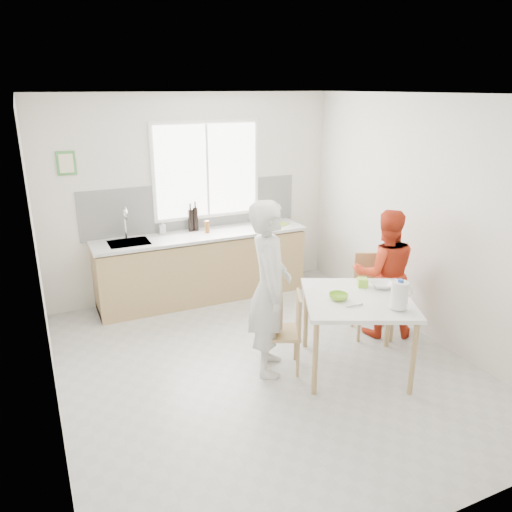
# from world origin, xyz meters

# --- Properties ---
(ground) EXTENTS (4.50, 4.50, 0.00)m
(ground) POSITION_xyz_m (0.00, 0.00, 0.00)
(ground) COLOR #B7B7B2
(ground) RESTS_ON ground
(room_shell) EXTENTS (4.50, 4.50, 4.50)m
(room_shell) POSITION_xyz_m (0.00, 0.00, 1.64)
(room_shell) COLOR silver
(room_shell) RESTS_ON ground
(window) EXTENTS (1.50, 0.06, 1.30)m
(window) POSITION_xyz_m (0.20, 2.23, 1.70)
(window) COLOR white
(window) RESTS_ON room_shell
(backsplash) EXTENTS (3.00, 0.02, 0.65)m
(backsplash) POSITION_xyz_m (0.00, 2.24, 1.23)
(backsplash) COLOR white
(backsplash) RESTS_ON room_shell
(picture_frame) EXTENTS (0.22, 0.03, 0.28)m
(picture_frame) POSITION_xyz_m (-1.55, 2.23, 1.90)
(picture_frame) COLOR #449142
(picture_frame) RESTS_ON room_shell
(kitchen_counter) EXTENTS (2.84, 0.64, 1.37)m
(kitchen_counter) POSITION_xyz_m (-0.00, 1.95, 0.42)
(kitchen_counter) COLOR tan
(kitchen_counter) RESTS_ON ground
(dining_table) EXTENTS (1.37, 1.37, 0.79)m
(dining_table) POSITION_xyz_m (0.81, -0.42, 0.71)
(dining_table) COLOR white
(dining_table) RESTS_ON ground
(chair_left) EXTENTS (0.50, 0.50, 0.82)m
(chair_left) POSITION_xyz_m (0.18, -0.13, 0.45)
(chair_left) COLOR tan
(chair_left) RESTS_ON ground
(chair_far) EXTENTS (0.58, 0.58, 0.94)m
(chair_far) POSITION_xyz_m (1.47, 0.18, 0.52)
(chair_far) COLOR tan
(chair_far) RESTS_ON ground
(person_white) EXTENTS (0.66, 0.76, 1.77)m
(person_white) POSITION_xyz_m (0.02, -0.06, 0.89)
(person_white) COLOR silver
(person_white) RESTS_ON ground
(person_red) EXTENTS (0.90, 0.82, 1.49)m
(person_red) POSITION_xyz_m (1.55, 0.10, 0.75)
(person_red) COLOR red
(person_red) RESTS_ON ground
(bowl_green) EXTENTS (0.25, 0.25, 0.06)m
(bowl_green) POSITION_xyz_m (0.60, -0.38, 0.82)
(bowl_green) COLOR #82C32D
(bowl_green) RESTS_ON dining_table
(bowl_white) EXTENTS (0.30, 0.30, 0.06)m
(bowl_white) POSITION_xyz_m (1.18, -0.32, 0.82)
(bowl_white) COLOR white
(bowl_white) RESTS_ON dining_table
(milk_jug) EXTENTS (0.22, 0.16, 0.28)m
(milk_jug) POSITION_xyz_m (0.98, -0.81, 0.94)
(milk_jug) COLOR white
(milk_jug) RESTS_ON dining_table
(green_box) EXTENTS (0.13, 0.13, 0.09)m
(green_box) POSITION_xyz_m (1.01, -0.21, 0.84)
(green_box) COLOR #8FD531
(green_box) RESTS_ON dining_table
(spoon) EXTENTS (0.16, 0.03, 0.01)m
(spoon) POSITION_xyz_m (0.64, -0.59, 0.80)
(spoon) COLOR #A5A5AA
(spoon) RESTS_ON dining_table
(cutting_board) EXTENTS (0.42, 0.37, 0.01)m
(cutting_board) POSITION_xyz_m (1.08, 1.92, 0.93)
(cutting_board) COLOR #90B82A
(cutting_board) RESTS_ON kitchen_counter
(wine_bottle_a) EXTENTS (0.07, 0.07, 0.32)m
(wine_bottle_a) POSITION_xyz_m (-0.02, 2.13, 1.08)
(wine_bottle_a) COLOR black
(wine_bottle_a) RESTS_ON kitchen_counter
(wine_bottle_b) EXTENTS (0.07, 0.07, 0.30)m
(wine_bottle_b) POSITION_xyz_m (-0.09, 2.12, 1.07)
(wine_bottle_b) COLOR black
(wine_bottle_b) RESTS_ON kitchen_counter
(jar_amber) EXTENTS (0.06, 0.06, 0.16)m
(jar_amber) POSITION_xyz_m (0.09, 1.96, 1.00)
(jar_amber) COLOR brown
(jar_amber) RESTS_ON kitchen_counter
(soap_bottle) EXTENTS (0.10, 0.10, 0.18)m
(soap_bottle) POSITION_xyz_m (-0.46, 2.14, 1.01)
(soap_bottle) COLOR #999999
(soap_bottle) RESTS_ON kitchen_counter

